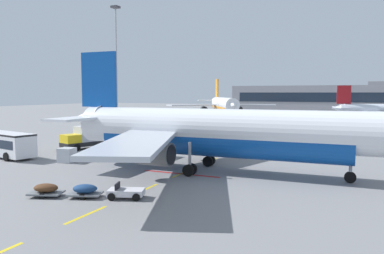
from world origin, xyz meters
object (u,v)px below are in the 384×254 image
(uld_cargo_container, at_px, (67,155))
(apron_light_mast_near, at_px, (116,53))
(airliner_foreground, at_px, (214,132))
(airliner_mid_left, at_px, (223,105))
(baggage_train, at_px, (86,190))
(catering_truck, at_px, (88,137))

(uld_cargo_container, bearing_deg, apron_light_mast_near, 119.34)
(airliner_foreground, distance_m, airliner_mid_left, 83.04)
(airliner_mid_left, distance_m, apron_light_mast_near, 39.97)
(apron_light_mast_near, bearing_deg, baggage_train, -56.60)
(airliner_mid_left, bearing_deg, uld_cargo_container, -82.66)
(airliner_foreground, relative_size, uld_cargo_container, 18.92)
(uld_cargo_container, bearing_deg, baggage_train, -42.89)
(airliner_foreground, bearing_deg, catering_truck, 160.48)
(airliner_foreground, xyz_separation_m, apron_light_mast_near, (-42.77, 44.24, 13.62))
(uld_cargo_container, xyz_separation_m, apron_light_mast_near, (-25.96, 46.18, 16.77))
(airliner_foreground, bearing_deg, apron_light_mast_near, 134.03)
(airliner_foreground, distance_m, baggage_train, 14.15)
(catering_truck, bearing_deg, baggage_train, -50.94)
(uld_cargo_container, height_order, apron_light_mast_near, apron_light_mast_near)
(catering_truck, height_order, uld_cargo_container, catering_truck)
(catering_truck, relative_size, uld_cargo_container, 4.03)
(uld_cargo_container, bearing_deg, airliner_foreground, 6.57)
(airliner_mid_left, bearing_deg, airliner_foreground, -70.90)
(airliner_mid_left, bearing_deg, baggage_train, -76.47)
(catering_truck, distance_m, baggage_train, 26.34)
(catering_truck, xyz_separation_m, apron_light_mast_near, (-20.96, 36.51, 15.92))
(uld_cargo_container, bearing_deg, airliner_mid_left, 97.34)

